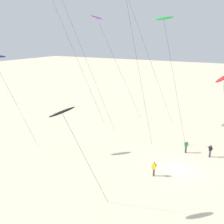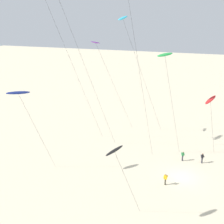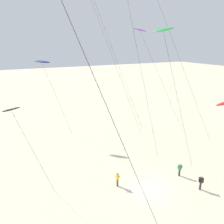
% 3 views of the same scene
% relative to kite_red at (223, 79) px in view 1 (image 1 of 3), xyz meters
% --- Properties ---
extents(ground_plane, '(260.00, 260.00, 0.00)m').
position_rel_kite_red_xyz_m(ground_plane, '(-7.20, 2.83, -9.66)').
color(ground_plane, beige).
extents(kite_red, '(3.55, 2.62, 10.32)m').
position_rel_kite_red_xyz_m(kite_red, '(0.00, 0.00, 0.00)').
color(kite_red, red).
rests_on(kite_red, ground).
extents(kite_purple, '(7.98, 5.68, 17.75)m').
position_rel_kite_red_xyz_m(kite_purple, '(2.06, 19.10, 7.35)').
color(kite_purple, purple).
rests_on(kite_purple, ground).
extents(kite_black, '(4.05, 3.13, 9.54)m').
position_rel_kite_red_xyz_m(kite_black, '(-19.39, 9.11, -0.67)').
color(kite_black, black).
rests_on(kite_black, ground).
extents(kite_green, '(4.79, 4.01, 17.04)m').
position_rel_kite_red_xyz_m(kite_green, '(-3.26, 6.78, 6.74)').
color(kite_green, green).
rests_on(kite_green, ground).
extents(kite_flyer_nearest, '(0.69, 0.70, 1.67)m').
position_rel_kite_red_xyz_m(kite_flyer_nearest, '(-2.37, 3.22, -8.77)').
color(kite_flyer_nearest, '#33333D').
rests_on(kite_flyer_nearest, ground).
extents(kite_flyer_middle, '(0.56, 0.58, 1.67)m').
position_rel_kite_red_xyz_m(kite_flyer_middle, '(-9.93, 4.85, -8.77)').
color(kite_flyer_middle, '#4C4738').
rests_on(kite_flyer_middle, ground).
extents(kite_flyer_furthest, '(0.73, 0.73, 1.67)m').
position_rel_kite_red_xyz_m(kite_flyer_furthest, '(-2.17, 0.27, -8.77)').
color(kite_flyer_furthest, '#33333D').
rests_on(kite_flyer_furthest, ground).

